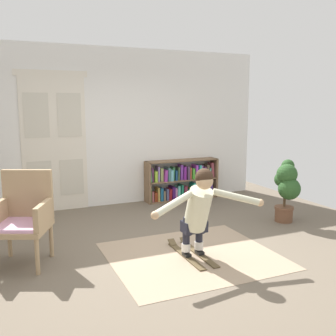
# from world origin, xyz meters

# --- Properties ---
(ground_plane) EXTENTS (7.20, 7.20, 0.00)m
(ground_plane) POSITION_xyz_m (0.00, 0.00, 0.00)
(ground_plane) COLOR #695C4D
(back_wall) EXTENTS (6.00, 0.10, 2.90)m
(back_wall) POSITION_xyz_m (0.00, 2.60, 1.45)
(back_wall) COLOR white
(back_wall) RESTS_ON ground
(double_door) EXTENTS (1.22, 0.05, 2.45)m
(double_door) POSITION_xyz_m (-1.03, 2.54, 1.23)
(double_door) COLOR silver
(double_door) RESTS_ON ground
(rug) EXTENTS (2.04, 1.80, 0.01)m
(rug) POSITION_xyz_m (0.24, -0.30, 0.00)
(rug) COLOR tan
(rug) RESTS_ON ground
(bookshelf) EXTENTS (1.49, 0.30, 0.79)m
(bookshelf) POSITION_xyz_m (1.35, 2.39, 0.36)
(bookshelf) COLOR brown
(bookshelf) RESTS_ON ground
(wicker_chair) EXTENTS (0.79, 0.79, 1.10)m
(wicker_chair) POSITION_xyz_m (-1.70, 0.32, 0.58)
(wicker_chair) COLOR tan
(wicker_chair) RESTS_ON ground
(potted_plant) EXTENTS (0.40, 0.48, 1.00)m
(potted_plant) POSITION_xyz_m (2.23, 0.34, 0.58)
(potted_plant) COLOR brown
(potted_plant) RESTS_ON ground
(skis_pair) EXTENTS (0.28, 0.95, 0.07)m
(skis_pair) POSITION_xyz_m (0.24, -0.26, 0.02)
(skis_pair) COLOR brown
(skis_pair) RESTS_ON rug
(person_skier) EXTENTS (1.43, 0.59, 1.08)m
(person_skier) POSITION_xyz_m (0.23, -0.46, 0.67)
(person_skier) COLOR white
(person_skier) RESTS_ON skis_pair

